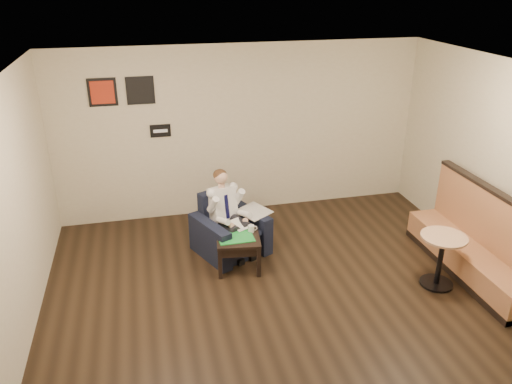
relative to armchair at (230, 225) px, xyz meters
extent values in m
plane|color=black|center=(0.46, -1.60, -0.43)|extent=(6.00, 6.00, 0.00)
cube|color=beige|center=(0.46, 1.40, 0.97)|extent=(6.00, 0.02, 2.80)
cube|color=beige|center=(-2.54, -1.60, 0.97)|extent=(0.02, 6.00, 2.80)
cube|color=white|center=(0.46, -1.60, 2.37)|extent=(6.00, 6.00, 0.02)
cube|color=black|center=(-0.84, 1.38, 1.07)|extent=(0.32, 0.02, 0.20)
cube|color=#B42D16|center=(-1.64, 1.38, 1.72)|extent=(0.42, 0.03, 0.42)
cube|color=black|center=(-1.09, 1.38, 1.72)|extent=(0.42, 0.03, 0.42)
cube|color=black|center=(0.00, 0.00, 0.00)|extent=(1.17, 1.17, 0.86)
cube|color=white|center=(0.08, -0.19, 0.10)|extent=(0.30, 0.34, 0.01)
cube|color=silver|center=(0.36, 0.06, 0.15)|extent=(0.54, 0.58, 0.01)
cube|color=black|center=(0.02, -0.45, -0.19)|extent=(0.66, 0.66, 0.48)
cube|color=green|center=(-0.01, -0.47, 0.06)|extent=(0.48, 0.34, 0.01)
cylinder|color=white|center=(0.23, -0.35, 0.10)|extent=(0.10, 0.10, 0.10)
cube|color=black|center=(0.10, -0.29, 0.06)|extent=(0.16, 0.12, 0.01)
cube|color=#A4673F|center=(3.05, -1.29, 0.16)|extent=(0.55, 2.31, 1.18)
cylinder|color=tan|center=(2.49, -1.47, -0.07)|extent=(0.67, 0.67, 0.72)
camera|label=1|loc=(-1.11, -6.31, 3.36)|focal=35.00mm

